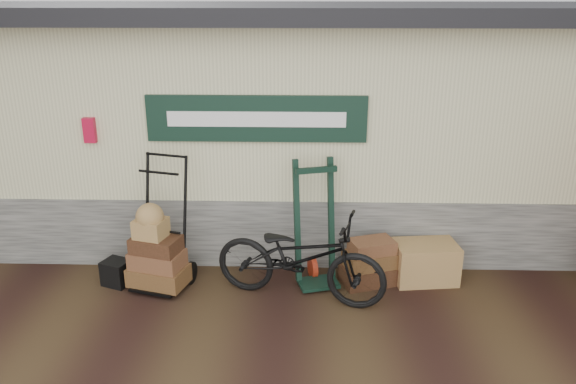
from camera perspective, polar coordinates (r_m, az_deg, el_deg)
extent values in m
plane|color=black|center=(6.47, -0.89, -11.62)|extent=(80.00, 80.00, 0.00)
cube|color=#4C4C47|center=(8.77, -0.13, 0.32)|extent=(14.00, 3.54, 0.90)
cube|color=#BAB788|center=(8.39, -0.14, 10.03)|extent=(14.00, 3.50, 2.10)
cube|color=black|center=(8.12, -0.18, 17.87)|extent=(14.40, 4.10, 0.20)
cube|color=black|center=(6.66, -3.22, 7.45)|extent=(2.60, 0.06, 0.55)
cube|color=white|center=(6.63, -3.24, 7.38)|extent=(2.10, 0.01, 0.18)
cube|color=#B40C2D|center=(7.14, -19.48, 5.96)|extent=(0.14, 0.10, 0.30)
cube|color=olive|center=(7.11, 13.75, -6.92)|extent=(0.80, 0.57, 0.49)
cube|color=black|center=(7.16, -17.00, -7.83)|extent=(0.38, 0.36, 0.31)
imported|color=black|center=(6.37, 1.23, -6.18)|extent=(1.21, 2.11, 1.16)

